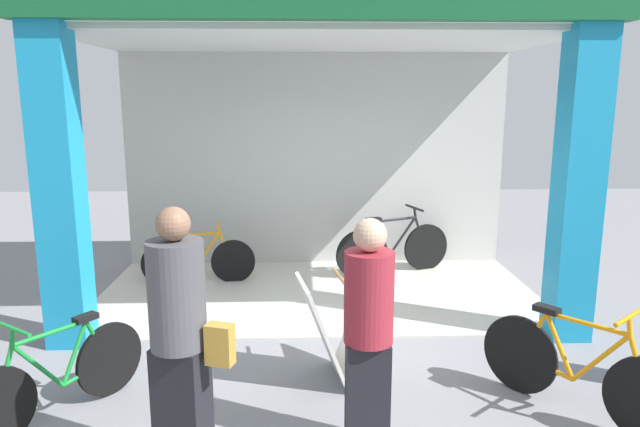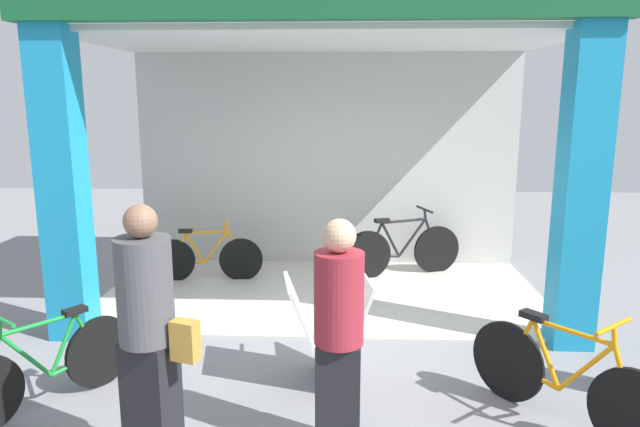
% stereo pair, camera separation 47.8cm
% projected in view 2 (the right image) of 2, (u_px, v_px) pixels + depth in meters
% --- Properties ---
extents(ground_plane, '(18.66, 18.66, 0.00)m').
position_uv_depth(ground_plane, '(317.00, 339.00, 5.77)').
color(ground_plane, gray).
rests_on(ground_plane, ground).
extents(shop_facade, '(5.53, 3.06, 3.67)m').
position_uv_depth(shop_facade, '(323.00, 132.00, 6.82)').
color(shop_facade, beige).
rests_on(shop_facade, ground).
extents(bicycle_inside_0, '(1.45, 0.40, 0.80)m').
position_uv_depth(bicycle_inside_0, '(207.00, 258.00, 7.53)').
color(bicycle_inside_0, black).
rests_on(bicycle_inside_0, ground).
extents(bicycle_inside_1, '(1.60, 0.61, 0.92)m').
position_uv_depth(bicycle_inside_1, '(402.00, 250.00, 7.73)').
color(bicycle_inside_1, black).
rests_on(bicycle_inside_1, ground).
extents(bicycle_parked_0, '(0.91, 1.28, 0.84)m').
position_uv_depth(bicycle_parked_0, '(46.00, 368.00, 4.43)').
color(bicycle_parked_0, black).
rests_on(bicycle_parked_0, ground).
extents(bicycle_parked_1, '(1.06, 1.30, 0.90)m').
position_uv_depth(bicycle_parked_1, '(565.00, 381.00, 4.18)').
color(bicycle_parked_1, black).
rests_on(bicycle_parked_1, ground).
extents(sandwich_board_sign, '(0.80, 0.70, 0.91)m').
position_uv_depth(sandwich_board_sign, '(328.00, 329.00, 4.87)').
color(sandwich_board_sign, silver).
rests_on(sandwich_board_sign, ground).
extents(pedestrian_2, '(0.57, 0.44, 1.76)m').
position_uv_depth(pedestrian_2, '(149.00, 337.00, 3.60)').
color(pedestrian_2, black).
rests_on(pedestrian_2, ground).
extents(pedestrian_3, '(0.34, 0.34, 1.63)m').
position_uv_depth(pedestrian_3, '(339.00, 336.00, 3.80)').
color(pedestrian_3, black).
rests_on(pedestrian_3, ground).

